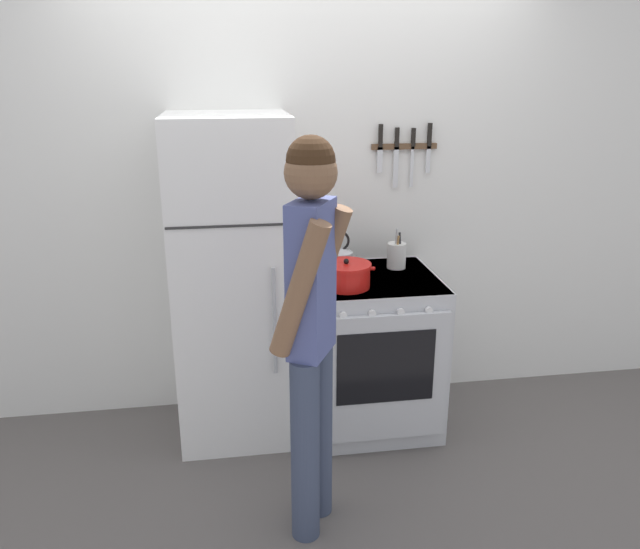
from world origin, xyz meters
name	(u,v)px	position (x,y,z in m)	size (l,w,h in m)	color
ground_plane	(309,394)	(0.00, 0.00, 0.00)	(14.00, 14.00, 0.00)	#5B5654
wall_back	(307,195)	(0.00, 0.03, 1.27)	(10.00, 0.06, 2.55)	silver
refrigerator	(233,283)	(-0.45, -0.30, 0.88)	(0.62, 0.63, 1.75)	white
stove_range	(370,351)	(0.30, -0.37, 0.45)	(0.73, 0.72, 0.88)	silver
dutch_oven_pot	(346,275)	(0.14, -0.47, 0.95)	(0.30, 0.26, 0.15)	red
tea_kettle	(339,258)	(0.15, -0.20, 0.96)	(0.20, 0.16, 0.23)	silver
utensil_jar	(397,255)	(0.48, -0.20, 0.96)	(0.11, 0.11, 0.23)	silver
person	(311,321)	(-0.14, -1.16, 0.99)	(0.39, 0.43, 1.73)	#38425B
wall_knife_strip	(404,145)	(0.55, -0.02, 1.55)	(0.38, 0.03, 0.36)	brown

